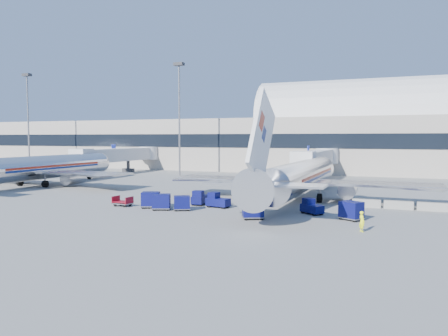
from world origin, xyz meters
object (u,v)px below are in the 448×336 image
at_px(cart_solo_near, 253,209).
at_px(tug_left, 200,198).
at_px(mast_far_west, 28,107).
at_px(tug_lead, 217,201).
at_px(airliner_mid, 37,168).
at_px(airliner_main, 300,177).
at_px(jetbridge_mid, 122,155).
at_px(cart_train_c, 151,199).
at_px(cart_train_b, 161,202).
at_px(barrier_far, 432,207).
at_px(cart_train_a, 182,203).
at_px(barrier_near, 366,203).
at_px(barrier_mid, 399,205).
at_px(tug_right, 311,207).
at_px(jetbridge_near, 318,159).
at_px(mast_west, 179,102).
at_px(cart_open_red, 123,203).
at_px(ramp_worker, 362,221).
at_px(cart_solo_far, 351,210).

bearing_deg(cart_solo_near, tug_left, 117.65).
height_order(mast_far_west, tug_lead, mast_far_west).
bearing_deg(airliner_mid, airliner_main, 0.00).
distance_m(jetbridge_mid, cart_train_c, 48.93).
bearing_deg(cart_train_b, cart_train_c, 135.54).
relative_size(barrier_far, cart_train_a, 1.38).
bearing_deg(barrier_near, barrier_mid, 0.00).
relative_size(tug_lead, cart_train_b, 1.17).
relative_size(airliner_mid, jetbridge_mid, 1.35).
bearing_deg(barrier_mid, barrier_far, 0.00).
height_order(airliner_mid, jetbridge_mid, airliner_mid).
height_order(tug_lead, cart_train_b, cart_train_b).
relative_size(airliner_main, tug_right, 14.30).
bearing_deg(jetbridge_near, barrier_mid, -64.56).
height_order(tug_right, cart_solo_near, cart_solo_near).
bearing_deg(airliner_mid, cart_train_a, -20.61).
bearing_deg(airliner_main, cart_solo_near, -95.93).
xyz_separation_m(mast_west, cart_train_a, (20.07, -37.56, -13.97)).
bearing_deg(airliner_main, cart_open_red, -145.61).
height_order(mast_far_west, tug_right, mast_far_west).
relative_size(cart_train_a, cart_solo_near, 0.88).
distance_m(barrier_mid, cart_train_a, 23.28).
relative_size(mast_west, ramp_worker, 13.20).
height_order(barrier_near, tug_left, tug_left).
height_order(airliner_main, tug_lead, airliner_main).
bearing_deg(tug_lead, mast_far_west, 160.89).
height_order(airliner_mid, cart_solo_far, airliner_mid).
height_order(barrier_mid, barrier_far, same).
bearing_deg(jetbridge_near, cart_train_b, -104.04).
relative_size(barrier_mid, barrier_far, 1.00).
bearing_deg(barrier_mid, cart_train_a, -155.76).
height_order(barrier_far, tug_right, tug_right).
relative_size(barrier_mid, cart_solo_near, 1.21).
relative_size(cart_train_c, cart_open_red, 1.13).
relative_size(tug_right, cart_solo_far, 1.05).
xyz_separation_m(mast_far_west, cart_solo_near, (68.56, -39.39, -13.85)).
bearing_deg(barrier_far, cart_solo_far, -131.05).
distance_m(airliner_main, airliner_mid, 42.00).
xyz_separation_m(barrier_far, cart_open_red, (-32.05, -9.44, -0.06)).
height_order(airliner_main, cart_train_b, airliner_main).
bearing_deg(cart_solo_near, mast_far_west, 123.76).
bearing_deg(cart_open_red, cart_solo_near, -2.52).
xyz_separation_m(tug_left, ramp_worker, (18.46, -8.09, 0.09)).
relative_size(jetbridge_mid, tug_lead, 10.08).
height_order(mast_west, barrier_mid, mast_west).
relative_size(airliner_mid, cart_train_c, 15.54).
distance_m(barrier_near, barrier_mid, 3.30).
height_order(barrier_near, ramp_worker, ramp_worker).
distance_m(mast_west, cart_solo_near, 50.58).
distance_m(mast_west, cart_train_b, 44.28).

